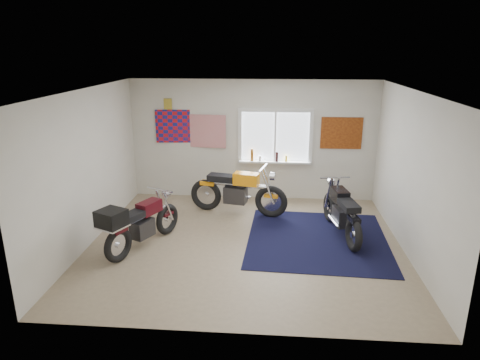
# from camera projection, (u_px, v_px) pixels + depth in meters

# --- Properties ---
(ground) EXTENTS (5.50, 5.50, 0.00)m
(ground) POSITION_uv_depth(u_px,v_px,m) (245.00, 244.00, 7.64)
(ground) COLOR #9E896B
(ground) RESTS_ON ground
(room_shell) EXTENTS (5.50, 5.50, 5.50)m
(room_shell) POSITION_uv_depth(u_px,v_px,m) (245.00, 155.00, 7.15)
(room_shell) COLOR white
(room_shell) RESTS_ON ground
(navy_rug) EXTENTS (2.62, 2.71, 0.01)m
(navy_rug) POSITION_uv_depth(u_px,v_px,m) (317.00, 239.00, 7.82)
(navy_rug) COLOR black
(navy_rug) RESTS_ON ground
(window_assembly) EXTENTS (1.66, 0.17, 1.26)m
(window_assembly) POSITION_uv_depth(u_px,v_px,m) (275.00, 140.00, 9.54)
(window_assembly) COLOR white
(window_assembly) RESTS_ON room_shell
(oil_bottles) EXTENTS (0.83, 0.07, 0.28)m
(oil_bottles) POSITION_uv_depth(u_px,v_px,m) (264.00, 156.00, 9.60)
(oil_bottles) COLOR brown
(oil_bottles) RESTS_ON window_assembly
(flag_display) EXTENTS (1.60, 0.10, 1.17)m
(flag_display) POSITION_uv_depth(u_px,v_px,m) (168.00, 104.00, 9.50)
(flag_display) COLOR red
(flag_display) RESTS_ON room_shell
(triumph_poster) EXTENTS (0.90, 0.03, 0.70)m
(triumph_poster) POSITION_uv_depth(u_px,v_px,m) (341.00, 133.00, 9.39)
(triumph_poster) COLOR #A54C14
(triumph_poster) RESTS_ON room_shell
(yellow_triumph) EXTENTS (2.09, 0.71, 1.06)m
(yellow_triumph) POSITION_uv_depth(u_px,v_px,m) (237.00, 192.00, 8.91)
(yellow_triumph) COLOR black
(yellow_triumph) RESTS_ON ground
(black_chrome_bike) EXTENTS (0.62, 1.92, 0.99)m
(black_chrome_bike) POSITION_uv_depth(u_px,v_px,m) (341.00, 213.00, 7.89)
(black_chrome_bike) COLOR black
(black_chrome_bike) RESTS_ON navy_rug
(maroon_tourer) EXTENTS (1.02, 1.77, 0.94)m
(maroon_tourer) POSITION_uv_depth(u_px,v_px,m) (138.00, 224.00, 7.28)
(maroon_tourer) COLOR black
(maroon_tourer) RESTS_ON ground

